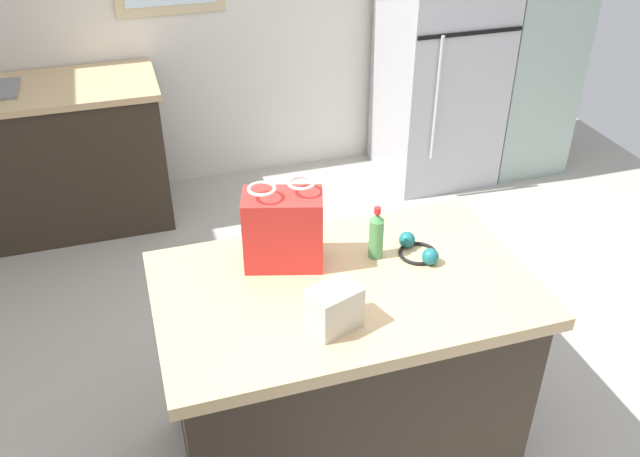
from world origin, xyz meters
TOP-DOWN VIEW (x-y plane):
  - ground at (0.00, 0.00)m, footprint 5.77×5.77m
  - kitchen_island at (-0.17, -0.33)m, footprint 1.36×0.83m
  - refrigerator at (1.27, 1.88)m, footprint 0.72×0.76m
  - tall_cabinet at (1.93, 1.88)m, footprint 0.55×0.68m
  - sink_counter at (-1.36, 1.92)m, footprint 1.51×0.66m
  - shopping_bag at (-0.34, -0.14)m, footprint 0.32×0.24m
  - small_box at (-0.28, -0.53)m, footprint 0.19×0.17m
  - bottle at (-0.00, -0.20)m, footprint 0.06×0.06m
  - ear_defenders at (0.16, -0.24)m, footprint 0.19×0.19m

SIDE VIEW (x-z plane):
  - ground at x=0.00m, z-range 0.00..0.00m
  - kitchen_island at x=-0.17m, z-range 0.00..0.89m
  - sink_counter at x=-1.36m, z-range -0.08..1.02m
  - ear_defenders at x=0.16m, z-range 0.87..0.94m
  - refrigerator at x=1.27m, z-range 0.00..1.81m
  - small_box at x=-0.28m, z-range 0.88..1.03m
  - bottle at x=0.00m, z-range 0.87..1.09m
  - shopping_bag at x=-0.34m, z-range 0.86..1.20m
  - tall_cabinet at x=1.93m, z-range 0.00..2.11m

